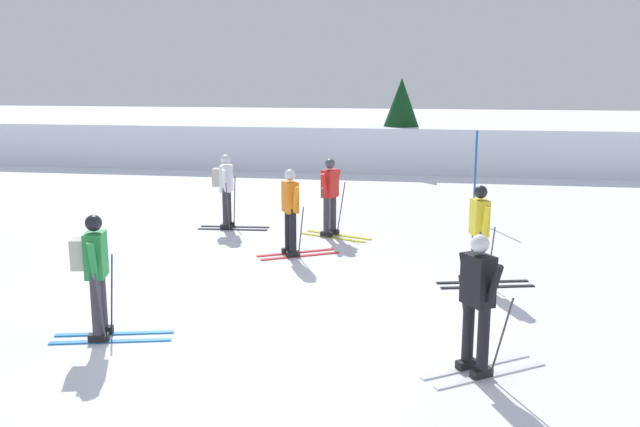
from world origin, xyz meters
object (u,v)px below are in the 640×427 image
at_px(skier_black, 478,301).
at_px(skier_green, 95,271).
at_px(skier_red, 330,195).
at_px(conifer_far_left, 401,114).
at_px(skier_white, 226,188).
at_px(skier_orange, 291,210).
at_px(skier_yellow, 479,232).
at_px(trail_marker_pole, 475,176).

xyz_separation_m(skier_black, skier_green, (-4.94, 0.31, 0.04)).
relative_size(skier_black, skier_red, 1.00).
bearing_deg(conifer_far_left, skier_white, -108.74).
relative_size(skier_white, skier_orange, 1.00).
bearing_deg(skier_yellow, conifer_far_left, 98.14).
bearing_deg(conifer_far_left, skier_orange, -97.03).
bearing_deg(conifer_far_left, trail_marker_pole, -75.45).
bearing_deg(skier_black, skier_orange, 123.35).
height_order(skier_white, skier_green, same).
distance_m(skier_white, skier_orange, 2.88).
relative_size(skier_white, skier_red, 1.00).
bearing_deg(skier_orange, trail_marker_pole, 46.74).
relative_size(skier_white, conifer_far_left, 0.51).
distance_m(skier_white, skier_yellow, 6.46).
height_order(skier_white, skier_black, same).
bearing_deg(skier_white, conifer_far_left, 71.26).
height_order(skier_black, trail_marker_pole, trail_marker_pole).
bearing_deg(skier_white, skier_orange, -47.12).
relative_size(skier_white, skier_yellow, 1.00).
xyz_separation_m(skier_yellow, trail_marker_pole, (0.22, 5.31, 0.17)).
xyz_separation_m(skier_black, trail_marker_pole, (0.46, 8.88, 0.17)).
bearing_deg(skier_red, conifer_far_left, 84.56).
distance_m(skier_white, skier_green, 6.74).
distance_m(skier_black, skier_green, 4.95).
bearing_deg(skier_orange, skier_black, -56.65).
bearing_deg(skier_green, skier_yellow, 32.19).
xyz_separation_m(skier_white, skier_green, (0.27, -6.74, -0.00)).
bearing_deg(trail_marker_pole, skier_green, -122.20).
relative_size(skier_black, skier_green, 1.00).
xyz_separation_m(skier_orange, skier_red, (0.51, 1.75, 0.00)).
relative_size(skier_red, conifer_far_left, 0.51).
height_order(skier_yellow, conifer_far_left, conifer_far_left).
bearing_deg(skier_red, skier_white, 171.86).
bearing_deg(skier_green, skier_black, -3.61).
relative_size(skier_green, trail_marker_pole, 0.79).
distance_m(skier_white, skier_red, 2.50).
bearing_deg(skier_black, conifer_far_left, 95.70).
bearing_deg(trail_marker_pole, skier_orange, -133.26).
xyz_separation_m(skier_black, conifer_far_left, (-1.73, 17.30, 1.15)).
bearing_deg(skier_green, trail_marker_pole, 57.80).
bearing_deg(skier_red, skier_yellow, -46.41).
relative_size(skier_white, skier_black, 1.00).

